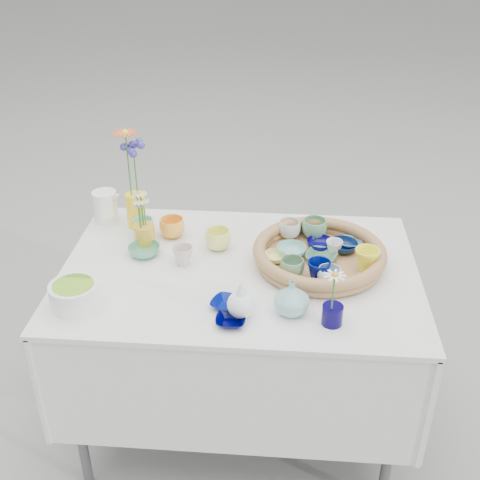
# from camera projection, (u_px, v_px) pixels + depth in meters

# --- Properties ---
(ground) EXTENTS (80.00, 80.00, 0.00)m
(ground) POSITION_uv_depth(u_px,v_px,m) (240.00, 422.00, 2.52)
(ground) COLOR gray
(display_table) EXTENTS (1.26, 0.86, 0.77)m
(display_table) POSITION_uv_depth(u_px,v_px,m) (240.00, 422.00, 2.52)
(display_table) COLOR silver
(display_table) RESTS_ON ground
(wicker_tray) EXTENTS (0.47, 0.47, 0.08)m
(wicker_tray) POSITION_uv_depth(u_px,v_px,m) (319.00, 255.00, 2.14)
(wicker_tray) COLOR #9B7240
(wicker_tray) RESTS_ON display_table
(tray_ceramic_0) EXTENTS (0.12, 0.12, 0.03)m
(tray_ceramic_0) POSITION_uv_depth(u_px,v_px,m) (320.00, 244.00, 2.21)
(tray_ceramic_0) COLOR #09065C
(tray_ceramic_0) RESTS_ON wicker_tray
(tray_ceramic_1) EXTENTS (0.11, 0.11, 0.03)m
(tray_ceramic_1) POSITION_uv_depth(u_px,v_px,m) (343.00, 246.00, 2.20)
(tray_ceramic_1) COLOR #06183E
(tray_ceramic_1) RESTS_ON wicker_tray
(tray_ceramic_2) EXTENTS (0.11, 0.11, 0.08)m
(tray_ceramic_2) POSITION_uv_depth(u_px,v_px,m) (367.00, 260.00, 2.07)
(tray_ceramic_2) COLOR #FBF931
(tray_ceramic_2) RESTS_ON wicker_tray
(tray_ceramic_3) EXTENTS (0.13, 0.13, 0.03)m
(tray_ceramic_3) POSITION_uv_depth(u_px,v_px,m) (321.00, 257.00, 2.14)
(tray_ceramic_3) COLOR #417757
(tray_ceramic_3) RESTS_ON wicker_tray
(tray_ceramic_4) EXTENTS (0.08, 0.08, 0.07)m
(tray_ceramic_4) POSITION_uv_depth(u_px,v_px,m) (292.00, 268.00, 2.04)
(tray_ceramic_4) COLOR #668F65
(tray_ceramic_4) RESTS_ON wicker_tray
(tray_ceramic_5) EXTENTS (0.13, 0.13, 0.03)m
(tray_ceramic_5) POSITION_uv_depth(u_px,v_px,m) (291.00, 251.00, 2.17)
(tray_ceramic_5) COLOR #6EB2A7
(tray_ceramic_5) RESTS_ON wicker_tray
(tray_ceramic_6) EXTENTS (0.11, 0.11, 0.07)m
(tray_ceramic_6) POSITION_uv_depth(u_px,v_px,m) (289.00, 229.00, 2.27)
(tray_ceramic_6) COLOR silver
(tray_ceramic_6) RESTS_ON wicker_tray
(tray_ceramic_7) EXTENTS (0.08, 0.08, 0.06)m
(tray_ceramic_7) POSITION_uv_depth(u_px,v_px,m) (334.00, 248.00, 2.17)
(tray_ceramic_7) COLOR white
(tray_ceramic_7) RESTS_ON wicker_tray
(tray_ceramic_8) EXTENTS (0.09, 0.09, 0.02)m
(tray_ceramic_8) POSITION_uv_depth(u_px,v_px,m) (351.00, 243.00, 2.23)
(tray_ceramic_8) COLOR #6498C7
(tray_ceramic_8) RESTS_ON wicker_tray
(tray_ceramic_9) EXTENTS (0.10, 0.10, 0.07)m
(tray_ceramic_9) POSITION_uv_depth(u_px,v_px,m) (319.00, 271.00, 2.02)
(tray_ceramic_9) COLOR #010A58
(tray_ceramic_9) RESTS_ON wicker_tray
(tray_ceramic_10) EXTENTS (0.10, 0.10, 0.03)m
(tray_ceramic_10) POSITION_uv_depth(u_px,v_px,m) (275.00, 257.00, 2.14)
(tray_ceramic_10) COLOR #EEE179
(tray_ceramic_10) RESTS_ON wicker_tray
(tray_ceramic_11) EXTENTS (0.09, 0.09, 0.06)m
(tray_ceramic_11) POSITION_uv_depth(u_px,v_px,m) (329.00, 277.00, 2.00)
(tray_ceramic_11) COLOR #C1EEEB
(tray_ceramic_11) RESTS_ON wicker_tray
(tray_ceramic_12) EXTENTS (0.12, 0.12, 0.07)m
(tray_ceramic_12) POSITION_uv_depth(u_px,v_px,m) (314.00, 229.00, 2.27)
(tray_ceramic_12) COLOR #5F9B6D
(tray_ceramic_12) RESTS_ON wicker_tray
(loose_ceramic_0) EXTENTS (0.11, 0.11, 0.08)m
(loose_ceramic_0) POSITION_uv_depth(u_px,v_px,m) (172.00, 228.00, 2.31)
(loose_ceramic_0) COLOR #FFA934
(loose_ceramic_0) RESTS_ON display_table
(loose_ceramic_1) EXTENTS (0.10, 0.10, 0.08)m
(loose_ceramic_1) POSITION_uv_depth(u_px,v_px,m) (218.00, 240.00, 2.23)
(loose_ceramic_1) COLOR #F2F56F
(loose_ceramic_1) RESTS_ON display_table
(loose_ceramic_2) EXTENTS (0.12, 0.12, 0.04)m
(loose_ceramic_2) POSITION_uv_depth(u_px,v_px,m) (144.00, 251.00, 2.20)
(loose_ceramic_2) COLOR #4F9C70
(loose_ceramic_2) RESTS_ON display_table
(loose_ceramic_3) EXTENTS (0.09, 0.09, 0.07)m
(loose_ceramic_3) POSITION_uv_depth(u_px,v_px,m) (183.00, 255.00, 2.14)
(loose_ceramic_3) COLOR beige
(loose_ceramic_3) RESTS_ON display_table
(loose_ceramic_4) EXTENTS (0.13, 0.13, 0.02)m
(loose_ceramic_4) POSITION_uv_depth(u_px,v_px,m) (227.00, 304.00, 1.93)
(loose_ceramic_4) COLOR #000E6C
(loose_ceramic_4) RESTS_ON display_table
(loose_ceramic_5) EXTENTS (0.10, 0.10, 0.07)m
(loose_ceramic_5) POSITION_uv_depth(u_px,v_px,m) (144.00, 227.00, 2.32)
(loose_ceramic_5) COLOR #79B99B
(loose_ceramic_5) RESTS_ON display_table
(loose_ceramic_6) EXTENTS (0.10, 0.10, 0.02)m
(loose_ceramic_6) POSITION_uv_depth(u_px,v_px,m) (231.00, 321.00, 1.85)
(loose_ceramic_6) COLOR #000033
(loose_ceramic_6) RESTS_ON display_table
(fluted_bowl) EXTENTS (0.18, 0.18, 0.08)m
(fluted_bowl) POSITION_uv_depth(u_px,v_px,m) (75.00, 295.00, 1.92)
(fluted_bowl) COLOR white
(fluted_bowl) RESTS_ON display_table
(bud_vase_paleblue) EXTENTS (0.11, 0.11, 0.14)m
(bud_vase_paleblue) POSITION_uv_depth(u_px,v_px,m) (241.00, 298.00, 1.86)
(bud_vase_paleblue) COLOR white
(bud_vase_paleblue) RESTS_ON display_table
(bud_vase_seafoam) EXTENTS (0.14, 0.14, 0.12)m
(bud_vase_seafoam) POSITION_uv_depth(u_px,v_px,m) (292.00, 297.00, 1.88)
(bud_vase_seafoam) COLOR #81B9B5
(bud_vase_seafoam) RESTS_ON display_table
(bud_vase_cobalt) EXTENTS (0.07, 0.07, 0.07)m
(bud_vase_cobalt) POSITION_uv_depth(u_px,v_px,m) (332.00, 315.00, 1.85)
(bud_vase_cobalt) COLOR #06003B
(bud_vase_cobalt) RESTS_ON display_table
(single_daisy) EXTENTS (0.10, 0.10, 0.14)m
(single_daisy) POSITION_uv_depth(u_px,v_px,m) (333.00, 292.00, 1.79)
(single_daisy) COLOR white
(single_daisy) RESTS_ON bud_vase_cobalt
(tall_vase_yellow) EXTENTS (0.09, 0.09, 0.14)m
(tall_vase_yellow) POSITION_uv_depth(u_px,v_px,m) (136.00, 210.00, 2.37)
(tall_vase_yellow) COLOR yellow
(tall_vase_yellow) RESTS_ON display_table
(gerbera) EXTENTS (0.12, 0.12, 0.27)m
(gerbera) POSITION_uv_depth(u_px,v_px,m) (128.00, 165.00, 2.27)
(gerbera) COLOR orange
(gerbera) RESTS_ON tall_vase_yellow
(hydrangea) EXTENTS (0.09, 0.09, 0.26)m
(hydrangea) POSITION_uv_depth(u_px,v_px,m) (135.00, 172.00, 2.29)
(hydrangea) COLOR #363595
(hydrangea) RESTS_ON tall_vase_yellow
(white_pitcher) EXTENTS (0.16, 0.14, 0.13)m
(white_pitcher) POSITION_uv_depth(u_px,v_px,m) (105.00, 207.00, 2.41)
(white_pitcher) COLOR white
(white_pitcher) RESTS_ON display_table
(daisy_cup) EXTENTS (0.10, 0.10, 0.08)m
(daisy_cup) POSITION_uv_depth(u_px,v_px,m) (145.00, 235.00, 2.25)
(daisy_cup) COLOR gold
(daisy_cup) RESTS_ON display_table
(daisy_posy) EXTENTS (0.09, 0.09, 0.14)m
(daisy_posy) POSITION_uv_depth(u_px,v_px,m) (138.00, 209.00, 2.19)
(daisy_posy) COLOR white
(daisy_posy) RESTS_ON daisy_cup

